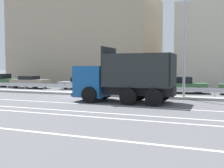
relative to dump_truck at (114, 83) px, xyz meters
name	(u,v)px	position (x,y,z in m)	size (l,w,h in m)	color
ground_plane	(81,97)	(-3.14, 1.30, -1.26)	(320.00, 320.00, 0.00)	#565659
lane_strip_0	(116,106)	(0.80, -1.81, -1.26)	(53.20, 0.16, 0.01)	silver
lane_strip_1	(98,113)	(0.80, -4.39, -1.26)	(53.20, 0.16, 0.01)	silver
lane_strip_2	(88,117)	(0.80, -5.52, -1.26)	(53.20, 0.16, 0.01)	silver
lane_strip_3	(46,133)	(0.80, -8.79, -1.26)	(53.20, 0.16, 0.01)	silver
median_island	(91,94)	(-3.14, 3.07, -1.17)	(29.26, 1.10, 0.18)	gray
median_guardrail	(95,87)	(-3.14, 3.95, -0.69)	(53.20, 0.09, 0.78)	#9EA0A5
dump_truck	(114,83)	(0.00, 0.00, 0.00)	(6.59, 2.89, 3.61)	#144C8C
median_road_sign	(102,82)	(-2.12, 3.07, -0.17)	(0.67, 0.16, 2.11)	white
street_lamp_1	(185,21)	(4.27, 2.78, 4.26)	(0.71, 2.01, 10.10)	#ADADB2
parked_car_2	(30,82)	(-12.54, 7.25, -0.56)	(4.16, 1.90, 1.34)	gray
parked_car_3	(81,83)	(-6.51, 7.78, -0.61)	(4.66, 1.91, 1.26)	#A3A3A8
parked_car_4	(132,84)	(-0.92, 7.24, -0.50)	(4.35, 2.04, 1.47)	#B27A14
parked_car_5	(184,85)	(3.79, 7.65, -0.54)	(4.03, 2.25, 1.46)	#335B33
background_building_0	(89,41)	(-11.67, 20.41, 5.15)	(20.17, 13.71, 12.83)	tan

